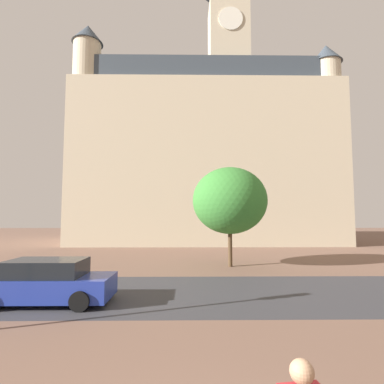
{
  "coord_description": "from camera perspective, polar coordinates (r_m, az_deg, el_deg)",
  "views": [
    {
      "loc": [
        0.18,
        -2.31,
        3.03
      ],
      "look_at": [
        0.36,
        11.61,
        4.13
      ],
      "focal_mm": 27.72,
      "sensor_mm": 36.0,
      "label": 1
    }
  ],
  "objects": [
    {
      "name": "ground_plane",
      "position": [
        12.68,
        -1.63,
        -18.35
      ],
      "size": [
        120.0,
        120.0,
        0.0
      ],
      "primitive_type": "plane",
      "color": "brown"
    },
    {
      "name": "street_asphalt_strip",
      "position": [
        12.28,
        -1.67,
        -18.81
      ],
      "size": [
        120.0,
        6.13,
        0.0
      ],
      "primitive_type": "cube",
      "color": "#38383D",
      "rests_on": "ground_plane"
    },
    {
      "name": "landmark_building",
      "position": [
        36.03,
        2.84,
        6.95
      ],
      "size": [
        28.42,
        14.14,
        33.69
      ],
      "color": "beige",
      "rests_on": "ground_plane"
    },
    {
      "name": "car_blue",
      "position": [
        11.87,
        -26.28,
        -15.32
      ],
      "size": [
        4.54,
        2.0,
        1.5
      ],
      "color": "#23389E",
      "rests_on": "ground_plane"
    },
    {
      "name": "tree_curb_far",
      "position": [
        18.06,
        7.26,
        -1.64
      ],
      "size": [
        4.48,
        4.48,
        5.95
      ],
      "color": "#4C3823",
      "rests_on": "ground_plane"
    }
  ]
}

